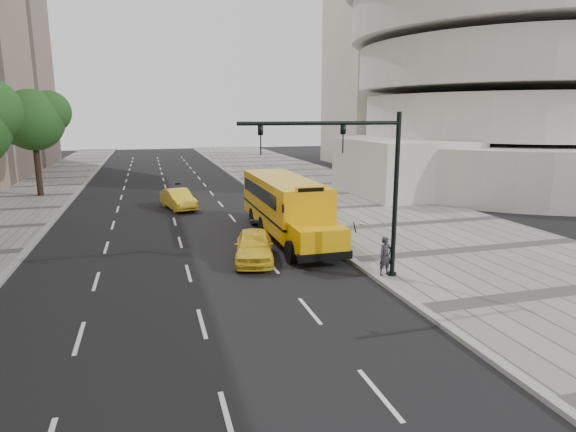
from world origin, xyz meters
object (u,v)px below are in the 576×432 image
object	(u,v)px
taxi_near	(254,246)
traffic_signal	(362,176)
taxi_far	(178,199)
tree_c	(34,119)
school_bus	(285,202)
pedestrian	(385,256)

from	to	relation	value
taxi_near	traffic_signal	xyz separation A→B (m)	(3.27, -3.79, 3.41)
taxi_near	taxi_far	size ratio (longest dim) A/B	0.99
taxi_far	traffic_signal	distance (m)	18.15
tree_c	taxi_near	bearing A→B (deg)	-59.48
school_bus	traffic_signal	bearing A→B (deg)	-85.01
pedestrian	taxi_far	bearing A→B (deg)	100.95
school_bus	pedestrian	bearing A→B (deg)	-77.00
school_bus	taxi_far	xyz separation A→B (m)	(-5.00, 8.96, -1.09)
taxi_far	tree_c	bearing A→B (deg)	127.51
taxi_far	pedestrian	xyz separation A→B (m)	(6.81, -16.83, 0.25)
school_bus	pedestrian	size ratio (longest dim) A/B	7.48
tree_c	pedestrian	world-z (taller)	tree_c
traffic_signal	tree_c	bearing A→B (deg)	122.26
school_bus	taxi_far	distance (m)	10.32
tree_c	pedestrian	xyz separation A→B (m)	(16.73, -24.66, -5.01)
tree_c	school_bus	xyz separation A→B (m)	(14.91, -16.79, -4.17)
taxi_far	traffic_signal	size ratio (longest dim) A/B	0.64
school_bus	taxi_near	distance (m)	4.99
taxi_far	pedestrian	distance (m)	18.16
traffic_signal	taxi_far	bearing A→B (deg)	108.62
traffic_signal	school_bus	bearing A→B (deg)	94.99
school_bus	taxi_far	world-z (taller)	school_bus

